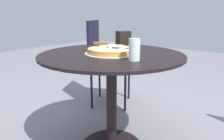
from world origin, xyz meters
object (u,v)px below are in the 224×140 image
Objects in this scene: patio_chair_far at (104,57)px; patio_table at (112,77)px; pizza_server at (107,44)px; drinking_cup at (134,50)px; pizza_on_tray at (112,51)px; napkin_dispenser at (123,39)px.

patio_table is at bearing -135.49° from patio_chair_far.
pizza_server is (-0.00, 0.04, 0.23)m from patio_table.
patio_chair_far is at bearing 50.09° from drinking_cup.
pizza_server reaches higher than patio_table.
pizza_server is 0.30m from drinking_cup.
drinking_cup is (-0.10, -0.25, 0.05)m from pizza_on_tray.
patio_table is at bearing 68.41° from drinking_cup.
patio_chair_far reaches higher than patio_table.
patio_table is 0.87m from patio_chair_far.
patio_table is 0.24m from pizza_server.
patio_table is 4.64× the size of pizza_server.
pizza_on_tray is at bearing -35.51° from patio_table.
pizza_server is (-0.01, 0.04, 0.04)m from pizza_on_tray.
drinking_cup is at bearing -129.91° from patio_chair_far.
drinking_cup is (-0.10, -0.29, 0.00)m from pizza_server.
pizza_on_tray is at bearing -137.09° from napkin_dispenser.
patio_chair_far is at bearing 42.59° from pizza_server.
napkin_dispenser is (0.31, 0.13, 0.05)m from pizza_on_tray.
pizza_on_tray is at bearing -135.28° from patio_chair_far.
pizza_on_tray is at bearing -79.99° from pizza_server.
drinking_cup is 0.55m from napkin_dispenser.
patio_chair_far reaches higher than pizza_on_tray.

